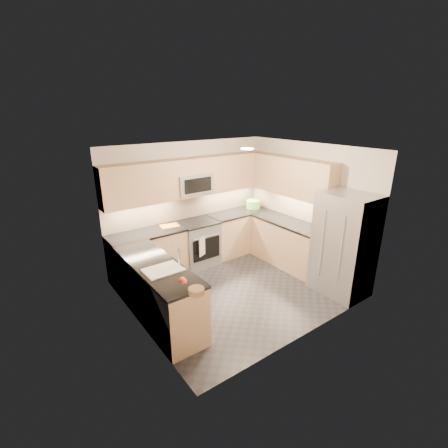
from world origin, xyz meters
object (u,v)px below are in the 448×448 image
gas_range (198,243)px  fruit_basket (196,291)px  refrigerator (344,245)px  utensil_bowl (253,204)px  microwave (193,183)px  cutting_board (170,226)px

gas_range → fruit_basket: bearing=-121.8°
gas_range → refrigerator: 2.86m
utensil_bowl → fruit_basket: bearing=-141.5°
refrigerator → fruit_basket: bearing=177.8°
gas_range → microwave: 1.25m
microwave → fruit_basket: (-1.44, -2.44, -0.72)m
gas_range → refrigerator: size_ratio=0.51×
gas_range → cutting_board: size_ratio=2.60×
microwave → fruit_basket: bearing=-120.5°
microwave → fruit_basket: microwave is taller
refrigerator → fruit_basket: size_ratio=8.98×
refrigerator → cutting_board: 3.22m
cutting_board → fruit_basket: 2.55m
refrigerator → cutting_board: bearing=129.0°
gas_range → refrigerator: refrigerator is taller
microwave → utensil_bowl: microwave is taller
gas_range → cutting_board: bearing=172.2°
microwave → refrigerator: size_ratio=0.42×
microwave → gas_range: bearing=-90.0°
utensil_bowl → cutting_board: utensil_bowl is taller
refrigerator → fruit_basket: 2.89m
cutting_board → fruit_basket: (-0.86, -2.40, 0.03)m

